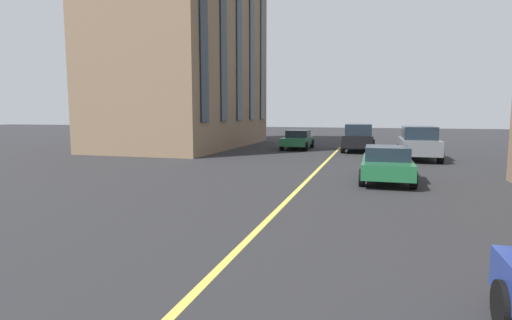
% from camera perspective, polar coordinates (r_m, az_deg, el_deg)
% --- Properties ---
extents(lane_centre_line, '(80.00, 0.16, 0.01)m').
position_cam_1_polar(lane_centre_line, '(15.83, 7.20, -2.93)').
color(lane_centre_line, '#D8C64C').
rests_on(lane_centre_line, ground_plane).
extents(car_green_mid, '(4.40, 1.95, 1.37)m').
position_cam_1_polar(car_green_mid, '(29.93, 5.93, 2.93)').
color(car_green_mid, '#1E6038').
rests_on(car_green_mid, ground_plane).
extents(car_black_trailing, '(4.70, 2.14, 1.88)m').
position_cam_1_polar(car_black_trailing, '(28.62, 14.33, 3.12)').
color(car_black_trailing, black).
rests_on(car_black_trailing, ground_plane).
extents(car_green_far, '(4.40, 1.95, 1.37)m').
position_cam_1_polar(car_green_far, '(16.31, 18.01, -0.44)').
color(car_green_far, '#1E6038').
rests_on(car_green_far, ground_plane).
extents(car_grey_parked_b, '(4.70, 2.14, 1.88)m').
position_cam_1_polar(car_grey_parked_b, '(24.57, 22.03, 2.30)').
color(car_grey_parked_b, slate).
rests_on(car_grey_parked_b, ground_plane).
extents(building_left_near, '(16.39, 8.57, 14.83)m').
position_cam_1_polar(building_left_near, '(32.89, -9.72, 14.93)').
color(building_left_near, '#846B51').
rests_on(building_left_near, ground_plane).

